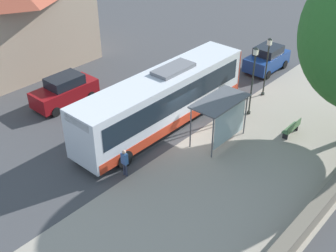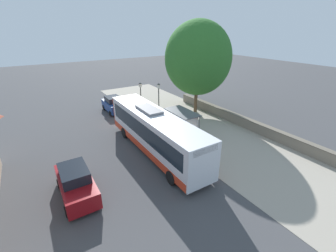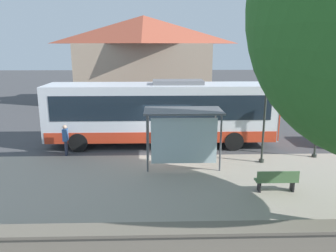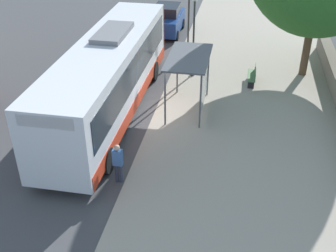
{
  "view_description": "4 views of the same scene",
  "coord_description": "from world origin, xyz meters",
  "px_view_note": "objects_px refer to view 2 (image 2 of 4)",
  "views": [
    {
      "loc": [
        -12.78,
        16.4,
        13.79
      ],
      "look_at": [
        0.51,
        1.43,
        1.16
      ],
      "focal_mm": 45.0,
      "sensor_mm": 36.0,
      "label": 1
    },
    {
      "loc": [
        9.85,
        14.91,
        9.69
      ],
      "look_at": [
        1.03,
        0.82,
        2.36
      ],
      "focal_mm": 24.0,
      "sensor_mm": 36.0,
      "label": 2
    },
    {
      "loc": [
        -15.8,
        0.4,
        5.43
      ],
      "look_at": [
        1.4,
        -0.11,
        1.2
      ],
      "focal_mm": 35.0,
      "sensor_mm": 36.0,
      "label": 3
    },
    {
      "loc": [
        -3.71,
        16.5,
        9.64
      ],
      "look_at": [
        -1.17,
        2.83,
        1.14
      ],
      "focal_mm": 45.0,
      "sensor_mm": 36.0,
      "label": 4
    }
  ],
  "objects_px": {
    "parked_car_far_lane": "(76,183)",
    "bench": "(186,116)",
    "parked_car_behind_bus": "(114,104)",
    "shade_tree": "(198,58)",
    "bus_shelter": "(184,116)",
    "street_lamp_far": "(159,101)",
    "bus": "(155,131)",
    "street_lamp_near": "(141,97)",
    "pedestrian": "(210,163)"
  },
  "relations": [
    {
      "from": "pedestrian",
      "to": "parked_car_behind_bus",
      "type": "height_order",
      "value": "parked_car_behind_bus"
    },
    {
      "from": "shade_tree",
      "to": "pedestrian",
      "type": "bearing_deg",
      "value": 56.03
    },
    {
      "from": "bench",
      "to": "shade_tree",
      "type": "bearing_deg",
      "value": -148.33
    },
    {
      "from": "street_lamp_near",
      "to": "bus",
      "type": "bearing_deg",
      "value": 72.18
    },
    {
      "from": "pedestrian",
      "to": "shade_tree",
      "type": "distance_m",
      "value": 14.17
    },
    {
      "from": "bench",
      "to": "street_lamp_near",
      "type": "distance_m",
      "value": 5.49
    },
    {
      "from": "parked_car_behind_bus",
      "to": "bus_shelter",
      "type": "bearing_deg",
      "value": 106.6
    },
    {
      "from": "bus_shelter",
      "to": "shade_tree",
      "type": "relative_size",
      "value": 0.33
    },
    {
      "from": "shade_tree",
      "to": "bus_shelter",
      "type": "bearing_deg",
      "value": 42.52
    },
    {
      "from": "shade_tree",
      "to": "bus",
      "type": "bearing_deg",
      "value": 33.44
    },
    {
      "from": "street_lamp_near",
      "to": "bench",
      "type": "bearing_deg",
      "value": 139.59
    },
    {
      "from": "bus",
      "to": "bench",
      "type": "relative_size",
      "value": 7.78
    },
    {
      "from": "bus",
      "to": "street_lamp_far",
      "type": "distance_m",
      "value": 5.73
    },
    {
      "from": "street_lamp_near",
      "to": "pedestrian",
      "type": "bearing_deg",
      "value": 86.81
    },
    {
      "from": "street_lamp_far",
      "to": "parked_car_behind_bus",
      "type": "distance_m",
      "value": 7.36
    },
    {
      "from": "shade_tree",
      "to": "parked_car_far_lane",
      "type": "relative_size",
      "value": 2.42
    },
    {
      "from": "parked_car_behind_bus",
      "to": "street_lamp_far",
      "type": "bearing_deg",
      "value": 111.88
    },
    {
      "from": "shade_tree",
      "to": "parked_car_far_lane",
      "type": "xyz_separation_m",
      "value": [
        15.81,
        8.19,
        -5.48
      ]
    },
    {
      "from": "shade_tree",
      "to": "parked_car_far_lane",
      "type": "distance_m",
      "value": 18.63
    },
    {
      "from": "parked_car_far_lane",
      "to": "street_lamp_far",
      "type": "bearing_deg",
      "value": -144.86
    },
    {
      "from": "street_lamp_near",
      "to": "parked_car_behind_bus",
      "type": "xyz_separation_m",
      "value": [
        1.99,
        -3.76,
        -1.54
      ]
    },
    {
      "from": "bench",
      "to": "street_lamp_near",
      "type": "xyz_separation_m",
      "value": [
        3.89,
        -3.31,
        1.99
      ]
    },
    {
      "from": "bench",
      "to": "street_lamp_far",
      "type": "relative_size",
      "value": 0.35
    },
    {
      "from": "pedestrian",
      "to": "shade_tree",
      "type": "relative_size",
      "value": 0.15
    },
    {
      "from": "bus_shelter",
      "to": "street_lamp_near",
      "type": "distance_m",
      "value": 6.77
    },
    {
      "from": "bench",
      "to": "street_lamp_far",
      "type": "height_order",
      "value": "street_lamp_far"
    },
    {
      "from": "street_lamp_near",
      "to": "shade_tree",
      "type": "height_order",
      "value": "shade_tree"
    },
    {
      "from": "bench",
      "to": "street_lamp_near",
      "type": "bearing_deg",
      "value": -40.41
    },
    {
      "from": "bus_shelter",
      "to": "parked_car_behind_bus",
      "type": "height_order",
      "value": "bus_shelter"
    },
    {
      "from": "bus_shelter",
      "to": "shade_tree",
      "type": "distance_m",
      "value": 8.56
    },
    {
      "from": "bus",
      "to": "parked_car_behind_bus",
      "type": "distance_m",
      "value": 11.42
    },
    {
      "from": "bench",
      "to": "parked_car_behind_bus",
      "type": "height_order",
      "value": "parked_car_behind_bus"
    },
    {
      "from": "bus_shelter",
      "to": "parked_car_behind_bus",
      "type": "bearing_deg",
      "value": -73.4
    },
    {
      "from": "bench",
      "to": "parked_car_far_lane",
      "type": "bearing_deg",
      "value": 26.46
    },
    {
      "from": "parked_car_far_lane",
      "to": "pedestrian",
      "type": "bearing_deg",
      "value": 162.78
    },
    {
      "from": "bus",
      "to": "street_lamp_near",
      "type": "relative_size",
      "value": 2.99
    },
    {
      "from": "bus",
      "to": "street_lamp_near",
      "type": "xyz_separation_m",
      "value": [
        -2.45,
        -7.62,
        0.59
      ]
    },
    {
      "from": "bench",
      "to": "shade_tree",
      "type": "xyz_separation_m",
      "value": [
        -2.71,
        -1.67,
        5.96
      ]
    },
    {
      "from": "street_lamp_near",
      "to": "shade_tree",
      "type": "distance_m",
      "value": 7.87
    },
    {
      "from": "street_lamp_near",
      "to": "parked_car_far_lane",
      "type": "bearing_deg",
      "value": 46.88
    },
    {
      "from": "pedestrian",
      "to": "street_lamp_near",
      "type": "xyz_separation_m",
      "value": [
        -0.69,
        -12.47,
        1.55
      ]
    },
    {
      "from": "parked_car_far_lane",
      "to": "bench",
      "type": "bearing_deg",
      "value": -153.54
    },
    {
      "from": "pedestrian",
      "to": "street_lamp_far",
      "type": "xyz_separation_m",
      "value": [
        -1.37,
        -9.59,
        1.77
      ]
    },
    {
      "from": "bench",
      "to": "shade_tree",
      "type": "relative_size",
      "value": 0.15
    },
    {
      "from": "pedestrian",
      "to": "bench",
      "type": "distance_m",
      "value": 10.25
    },
    {
      "from": "street_lamp_near",
      "to": "parked_car_behind_bus",
      "type": "height_order",
      "value": "street_lamp_near"
    },
    {
      "from": "pedestrian",
      "to": "shade_tree",
      "type": "height_order",
      "value": "shade_tree"
    },
    {
      "from": "street_lamp_near",
      "to": "street_lamp_far",
      "type": "height_order",
      "value": "street_lamp_far"
    },
    {
      "from": "bus_shelter",
      "to": "street_lamp_far",
      "type": "xyz_separation_m",
      "value": [
        0.44,
        -3.79,
        0.49
      ]
    },
    {
      "from": "parked_car_behind_bus",
      "to": "shade_tree",
      "type": "bearing_deg",
      "value": 147.86
    }
  ]
}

